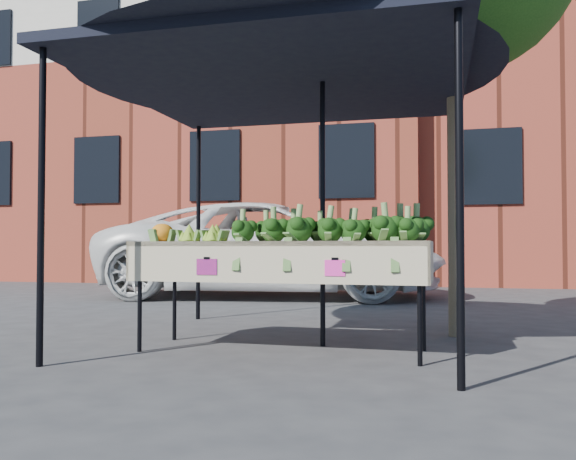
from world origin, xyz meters
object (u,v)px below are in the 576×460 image
Objects in this scene: canopy at (286,190)px; vehicle at (273,129)px; street_tree at (455,105)px; table at (282,296)px.

vehicle reaches higher than canopy.
vehicle is at bearing 126.31° from street_tree.
canopy is 0.54× the size of vehicle.
vehicle is (-1.46, 4.80, 1.54)m from canopy.
table is at bearing -171.15° from vehicle.
street_tree reaches higher than canopy.
canopy is 1.89m from street_tree.
street_tree is (2.95, -4.02, -0.68)m from vehicle.
vehicle is at bearing 106.95° from canopy.
table is 1.02m from canopy.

